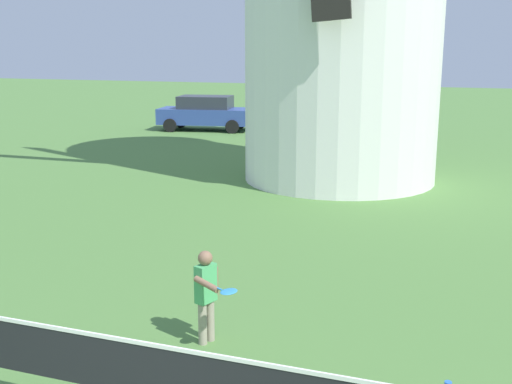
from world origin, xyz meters
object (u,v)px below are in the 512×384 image
object	(u,v)px
tennis_net	(185,378)
player_far	(207,292)
parked_car_red	(339,117)
parked_car_blue	(206,113)

from	to	relation	value
tennis_net	player_far	distance (m)	2.12
tennis_net	parked_car_red	world-z (taller)	parked_car_red
player_far	parked_car_red	world-z (taller)	parked_car_red
parked_car_red	player_far	bearing A→B (deg)	-82.36
tennis_net	parked_car_red	distance (m)	21.98
player_far	parked_car_blue	xyz separation A→B (m)	(-8.74, 19.48, 0.11)
tennis_net	parked_car_blue	xyz separation A→B (m)	(-9.41, 21.50, 0.13)
tennis_net	parked_car_red	bearing A→B (deg)	98.66
parked_car_blue	tennis_net	bearing A→B (deg)	-66.37
player_far	parked_car_blue	distance (m)	21.36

